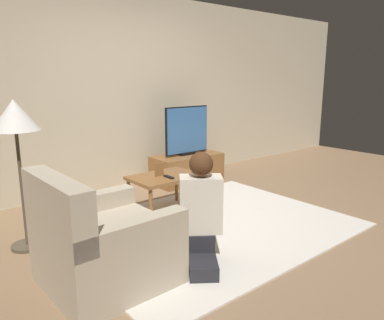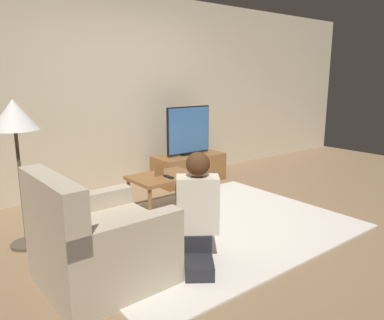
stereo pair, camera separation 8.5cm
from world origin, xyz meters
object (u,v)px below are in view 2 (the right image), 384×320
coffee_table (164,180)px  armchair (99,246)px  tv (189,131)px  floor_lamp (15,123)px  person_kneeling (198,209)px

coffee_table → armchair: bearing=-142.8°
tv → coffee_table: size_ratio=0.99×
floor_lamp → person_kneeling: 1.71m
coffee_table → armchair: 1.51m
armchair → person_kneeling: person_kneeling is taller
floor_lamp → person_kneeling: bearing=-49.2°
tv → floor_lamp: (-2.46, -0.77, 0.36)m
coffee_table → person_kneeling: size_ratio=0.81×
coffee_table → person_kneeling: person_kneeling is taller
tv → person_kneeling: 2.44m
coffee_table → person_kneeling: 1.20m
floor_lamp → person_kneeling: (1.03, -1.19, -0.65)m
person_kneeling → floor_lamp: bearing=-13.1°
armchair → person_kneeling: size_ratio=0.96×
coffee_table → floor_lamp: size_ratio=0.56×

